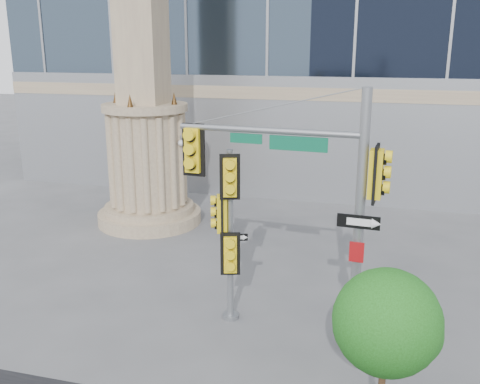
# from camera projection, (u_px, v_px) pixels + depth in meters

# --- Properties ---
(ground) EXTENTS (120.00, 120.00, 0.00)m
(ground) POSITION_uv_depth(u_px,v_px,m) (221.00, 354.00, 13.32)
(ground) COLOR #545456
(ground) RESTS_ON ground
(monument) EXTENTS (4.40, 4.40, 16.60)m
(monument) POSITION_uv_depth(u_px,v_px,m) (144.00, 93.00, 21.73)
(monument) COLOR gray
(monument) RESTS_ON ground
(main_signal_pole) EXTENTS (5.06, 0.79, 6.53)m
(main_signal_pole) POSITION_uv_depth(u_px,v_px,m) (311.00, 190.00, 12.87)
(main_signal_pole) COLOR slate
(main_signal_pole) RESTS_ON ground
(secondary_signal_pole) EXTENTS (0.90, 0.64, 4.83)m
(secondary_signal_pole) POSITION_uv_depth(u_px,v_px,m) (228.00, 224.00, 14.20)
(secondary_signal_pole) COLOR slate
(secondary_signal_pole) RESTS_ON ground
(street_tree) EXTENTS (2.15, 2.10, 3.35)m
(street_tree) POSITION_uv_depth(u_px,v_px,m) (389.00, 326.00, 10.29)
(street_tree) COLOR gray
(street_tree) RESTS_ON ground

